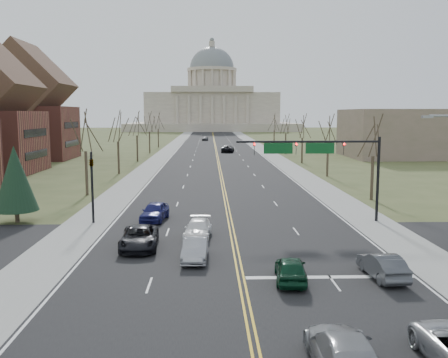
{
  "coord_description": "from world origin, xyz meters",
  "views": [
    {
      "loc": [
        -1.77,
        -27.83,
        9.13
      ],
      "look_at": [
        -0.36,
        18.7,
        3.0
      ],
      "focal_mm": 40.0,
      "sensor_mm": 36.0,
      "label": 1
    }
  ],
  "objects": [
    {
      "name": "car_sb_inner_second",
      "position": [
        -2.61,
        8.11,
        0.68
      ],
      "size": [
        2.19,
        4.71,
        1.33
      ],
      "primitive_type": "imported",
      "rotation": [
        0.0,
        0.0,
        -0.07
      ],
      "color": "silver",
      "rests_on": "road"
    },
    {
      "name": "car_far_nb",
      "position": [
        2.69,
        90.27,
        0.83
      ],
      "size": [
        3.43,
        6.16,
        1.63
      ],
      "primitive_type": "imported",
      "rotation": [
        0.0,
        0.0,
        3.01
      ],
      "color": "black",
      "rests_on": "road"
    },
    {
      "name": "car_far_sb",
      "position": [
        -3.03,
        141.22,
        0.76
      ],
      "size": [
        2.28,
        4.59,
        1.5
      ],
      "primitive_type": "imported",
      "rotation": [
        0.0,
        0.0,
        -0.12
      ],
      "color": "#424449",
      "rests_on": "road"
    },
    {
      "name": "car_sb_outer_second",
      "position": [
        -6.44,
        14.28,
        0.8
      ],
      "size": [
        2.47,
        4.85,
        1.58
      ],
      "primitive_type": "imported",
      "rotation": [
        0.0,
        0.0,
        -0.13
      ],
      "color": "navy",
      "rests_on": "road"
    },
    {
      "name": "center_line",
      "position": [
        0.0,
        110.0,
        0.01
      ],
      "size": [
        0.42,
        380.0,
        0.01
      ],
      "primitive_type": "cube",
      "color": "gold",
      "rests_on": "road"
    },
    {
      "name": "edge_line_left",
      "position": [
        -9.8,
        110.0,
        0.01
      ],
      "size": [
        0.15,
        380.0,
        0.01
      ],
      "primitive_type": "cube",
      "color": "silver",
      "rests_on": "road"
    },
    {
      "name": "tree_l_0",
      "position": [
        -15.5,
        28.0,
        6.94
      ],
      "size": [
        3.96,
        3.96,
        9.0
      ],
      "color": "#362A20",
      "rests_on": "ground"
    },
    {
      "name": "tree_l_1",
      "position": [
        -15.5,
        48.0,
        6.94
      ],
      "size": [
        3.96,
        3.96,
        9.0
      ],
      "color": "#362A20",
      "rests_on": "ground"
    },
    {
      "name": "tree_r_4",
      "position": [
        15.5,
        104.0,
        6.55
      ],
      "size": [
        3.74,
        3.74,
        8.5
      ],
      "color": "#362A20",
      "rests_on": "ground"
    },
    {
      "name": "stop_bar",
      "position": [
        5.0,
        -1.0,
        0.01
      ],
      "size": [
        9.5,
        0.5,
        0.01
      ],
      "primitive_type": "cube",
      "color": "silver",
      "rests_on": "road"
    },
    {
      "name": "tree_l_3",
      "position": [
        -15.5,
        88.0,
        6.94
      ],
      "size": [
        3.96,
        3.96,
        9.0
      ],
      "color": "#362A20",
      "rests_on": "ground"
    },
    {
      "name": "tree_r_1",
      "position": [
        15.5,
        44.0,
        6.55
      ],
      "size": [
        3.74,
        3.74,
        8.5
      ],
      "color": "#362A20",
      "rests_on": "ground"
    },
    {
      "name": "capitol",
      "position": [
        0.0,
        249.91,
        14.2
      ],
      "size": [
        90.0,
        60.0,
        50.0
      ],
      "color": "beige",
      "rests_on": "ground"
    },
    {
      "name": "car_nb_inner_lead",
      "position": [
        2.67,
        -1.64,
        0.71
      ],
      "size": [
        2.04,
        4.25,
        1.4
      ],
      "primitive_type": "imported",
      "rotation": [
        0.0,
        0.0,
        3.05
      ],
      "color": "#0B341F",
      "rests_on": "road"
    },
    {
      "name": "signal_left",
      "position": [
        -11.5,
        13.5,
        3.71
      ],
      "size": [
        0.32,
        0.36,
        6.0
      ],
      "color": "black",
      "rests_on": "ground"
    },
    {
      "name": "edge_line_right",
      "position": [
        9.8,
        110.0,
        0.01
      ],
      "size": [
        0.15,
        380.0,
        0.01
      ],
      "primitive_type": "cube",
      "color": "silver",
      "rests_on": "road"
    },
    {
      "name": "tree_r_2",
      "position": [
        15.5,
        64.0,
        6.55
      ],
      "size": [
        3.74,
        3.74,
        8.5
      ],
      "color": "#362A20",
      "rests_on": "ground"
    },
    {
      "name": "car_sb_inner_lead",
      "position": [
        -2.65,
        2.61,
        0.72
      ],
      "size": [
        1.65,
        4.33,
        1.41
      ],
      "primitive_type": "imported",
      "rotation": [
        0.0,
        0.0,
        -0.04
      ],
      "color": "#919298",
      "rests_on": "road"
    },
    {
      "name": "bldg_left_far",
      "position": [
        -38.0,
        74.0,
        9.54
      ],
      "size": [
        17.1,
        14.28,
        23.25
      ],
      "color": "brown",
      "rests_on": "ground"
    },
    {
      "name": "tree_r_3",
      "position": [
        15.5,
        84.0,
        6.55
      ],
      "size": [
        3.74,
        3.74,
        8.5
      ],
      "color": "#362A20",
      "rests_on": "ground"
    },
    {
      "name": "tree_l_4",
      "position": [
        -15.5,
        108.0,
        6.94
      ],
      "size": [
        3.96,
        3.96,
        9.0
      ],
      "color": "#362A20",
      "rests_on": "ground"
    },
    {
      "name": "car_nb_outer_lead",
      "position": [
        7.89,
        -1.18,
        0.71
      ],
      "size": [
        1.79,
        4.36,
        1.4
      ],
      "primitive_type": "imported",
      "rotation": [
        0.0,
        0.0,
        3.21
      ],
      "color": "#43464A",
      "rests_on": "road"
    },
    {
      "name": "car_nb_inner_second",
      "position": [
        2.93,
        -11.51,
        0.81
      ],
      "size": [
        2.42,
        5.58,
        1.6
      ],
      "primitive_type": "imported",
      "rotation": [
        0.0,
        0.0,
        3.11
      ],
      "color": "gray",
      "rests_on": "road"
    },
    {
      "name": "sidewalk_left",
      "position": [
        -12.0,
        110.0,
        0.01
      ],
      "size": [
        4.0,
        380.0,
        0.03
      ],
      "primitive_type": "cube",
      "color": "gray",
      "rests_on": "ground"
    },
    {
      "name": "road",
      "position": [
        0.0,
        110.0,
        0.01
      ],
      "size": [
        20.0,
        380.0,
        0.01
      ],
      "primitive_type": "cube",
      "color": "black",
      "rests_on": "ground"
    },
    {
      "name": "tree_l_2",
      "position": [
        -15.5,
        68.0,
        6.94
      ],
      "size": [
        3.96,
        3.96,
        9.0
      ],
      "color": "#362A20",
      "rests_on": "ground"
    },
    {
      "name": "signal_mast",
      "position": [
        7.45,
        13.5,
        5.76
      ],
      "size": [
        12.12,
        0.44,
        7.2
      ],
      "color": "black",
      "rests_on": "ground"
    },
    {
      "name": "conifer_l",
      "position": [
        -18.0,
        14.0,
        3.74
      ],
      "size": [
        3.64,
        3.64,
        6.5
      ],
      "color": "#362A20",
      "rests_on": "ground"
    },
    {
      "name": "tree_r_0",
      "position": [
        15.5,
        24.0,
        6.55
      ],
      "size": [
        3.74,
        3.74,
        8.5
      ],
      "color": "#362A20",
      "rests_on": "ground"
    },
    {
      "name": "bldg_right_mass",
      "position": [
        40.0,
        76.0,
        5.0
      ],
      "size": [
        25.0,
        20.0,
        10.0
      ],
      "primitive_type": "cube",
      "color": "#6D624D",
      "rests_on": "ground"
    },
    {
      "name": "cross_road",
      "position": [
        0.0,
        6.0,
        0.01
      ],
      "size": [
        120.0,
        14.0,
        0.01
      ],
      "primitive_type": "cube",
      "color": "black",
      "rests_on": "ground"
    },
    {
      "name": "sidewalk_right",
      "position": [
        12.0,
        110.0,
        0.01
      ],
      "size": [
        4.0,
        380.0,
        0.03
      ],
      "primitive_type": "cube",
      "color": "gray",
      "rests_on": "ground"
    },
    {
      "name": "ground",
      "position": [
        0.0,
        0.0,
        0.0
      ],
      "size": [
        600.0,
        600.0,
        0.0
      ],
      "primitive_type": "plane",
      "color": "#404C26",
      "rests_on": "ground"
    },
    {
      "name": "car_sb_outer_lead",
      "position": [
        -6.53,
        5.4,
        0.75
      ],
      "size": [
        2.73,
        5.42,
        1.47
      ],
      "primitive_type": "imported",
      "rotation": [
        0.0,
        0.0,
        0.06
      ],
      "color": "black",
      "rests_on": "road"
    }
  ]
}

